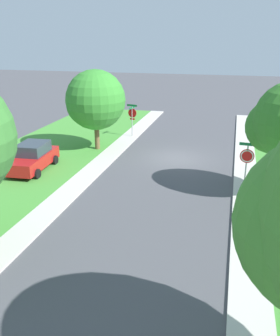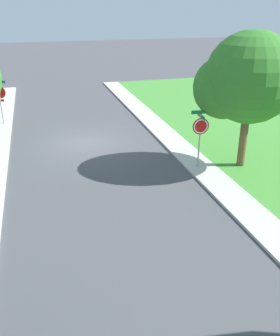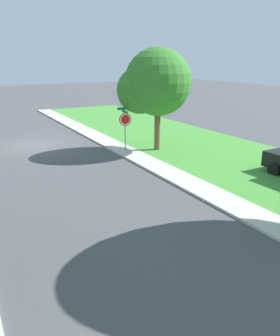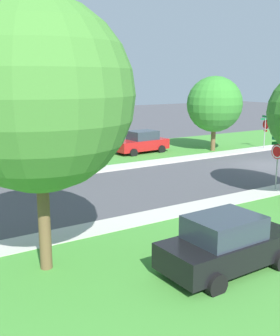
{
  "view_description": "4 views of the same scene",
  "coord_description": "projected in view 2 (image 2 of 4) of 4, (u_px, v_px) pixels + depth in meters",
  "views": [
    {
      "loc": [
        -3.68,
        24.29,
        8.08
      ],
      "look_at": [
        0.95,
        6.34,
        1.4
      ],
      "focal_mm": 39.3,
      "sensor_mm": 36.0,
      "label": 1
    },
    {
      "loc": [
        2.36,
        19.31,
        7.07
      ],
      "look_at": [
        -1.1,
        7.09,
        1.4
      ],
      "focal_mm": 39.67,
      "sensor_mm": 36.0,
      "label": 2
    },
    {
      "loc": [
        4.25,
        22.62,
        5.37
      ],
      "look_at": [
        -1.76,
        11.7,
        1.4
      ],
      "focal_mm": 36.32,
      "sensor_mm": 36.0,
      "label": 3
    },
    {
      "loc": [
        -18.15,
        21.82,
        5.64
      ],
      "look_at": [
        -1.57,
        11.19,
        1.4
      ],
      "focal_mm": 44.22,
      "sensor_mm": 36.0,
      "label": 4
    }
  ],
  "objects": [
    {
      "name": "stop_sign_far_corner",
      "position": [
        200.0,
        130.0,
        16.56
      ],
      "size": [
        0.92,
        0.92,
        2.77
      ],
      "color": "#9E9EA3",
      "rests_on": "ground"
    },
    {
      "name": "ground_plane",
      "position": [
        86.0,
        143.0,
        20.43
      ],
      "size": [
        120.0,
        120.0,
        0.0
      ],
      "primitive_type": "plane",
      "color": "#4C4C51"
    },
    {
      "name": "tree_sidewalk_near",
      "position": [
        244.0,
        80.0,
        15.96
      ],
      "size": [
        4.25,
        3.95,
        6.12
      ],
      "color": "brown",
      "rests_on": "ground"
    },
    {
      "name": "stop_sign_near_corner",
      "position": [
        0.0,
        95.0,
        22.74
      ],
      "size": [
        0.9,
        0.9,
        2.77
      ],
      "color": "#9E9EA3",
      "rests_on": "ground"
    }
  ]
}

